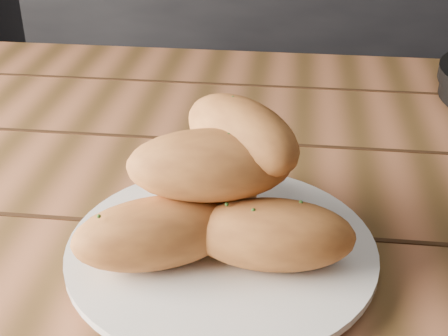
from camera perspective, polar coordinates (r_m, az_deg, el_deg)
table at (r=0.79m, az=15.03°, el=-7.90°), size 1.51×0.94×0.75m
plate at (r=0.60m, az=-0.23°, el=-7.62°), size 0.29×0.29×0.02m
bread_rolls at (r=0.57m, az=-0.36°, el=-2.14°), size 0.26×0.22×0.14m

